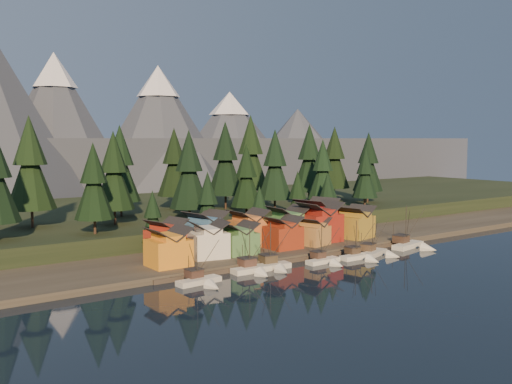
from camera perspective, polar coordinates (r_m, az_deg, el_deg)
ground at (r=130.17m, az=9.00°, el=-7.93°), size 500.00×500.00×0.00m
shore_strip at (r=160.33m, az=-1.11°, el=-5.07°), size 400.00×50.00×1.50m
hillside at (r=202.70m, az=-9.14°, el=-2.30°), size 420.00×100.00×6.00m
dock at (r=141.98m, az=4.30°, el=-6.55°), size 80.00×4.00×1.00m
mountain_ridge at (r=315.35m, az=-19.98°, el=4.36°), size 560.00×190.00×90.00m
boat_0 at (r=117.90m, az=-5.43°, el=-8.29°), size 10.11×10.89×10.79m
boat_1 at (r=127.16m, az=-0.24°, el=-7.12°), size 9.46×10.26×11.67m
boat_2 at (r=130.52m, az=1.82°, el=-6.75°), size 9.37×10.05×11.88m
boat_3 at (r=137.65m, az=7.03°, el=-6.38°), size 9.46×10.25×10.13m
boat_4 at (r=143.71m, az=10.47°, el=-5.91°), size 10.24×11.13×10.60m
boat_5 at (r=148.95m, az=12.16°, el=-5.46°), size 10.18×10.65×11.22m
boat_6 at (r=160.97m, az=15.38°, el=-4.64°), size 12.31×13.01×12.86m
house_front_0 at (r=128.50m, az=-8.76°, el=-5.33°), size 8.76×8.28×8.68m
house_front_1 at (r=136.49m, az=-4.80°, el=-4.64°), size 9.84×9.57×8.76m
house_front_2 at (r=140.37m, az=-1.76°, el=-4.56°), size 8.34×8.40×7.80m
house_front_3 at (r=147.45m, az=2.74°, el=-3.98°), size 8.27×7.90×8.29m
house_front_4 at (r=153.31m, az=5.72°, el=-3.85°), size 8.67×9.08×7.26m
house_front_5 at (r=158.12m, az=6.37°, el=-2.88°), size 10.39×9.45×10.87m
house_front_6 at (r=165.54m, az=9.89°, el=-2.88°), size 10.67×10.28×9.08m
house_back_0 at (r=139.13m, az=-8.96°, el=-4.45°), size 9.66×9.41×9.00m
house_back_1 at (r=145.91m, az=-5.08°, el=-3.77°), size 10.20×10.29×9.87m
house_back_2 at (r=150.68m, az=-0.83°, el=-3.51°), size 9.06×8.33×9.58m
house_back_3 at (r=156.75m, az=3.23°, el=-3.12°), size 10.07×9.05×9.84m
house_back_4 at (r=164.95m, az=6.09°, el=-2.49°), size 12.22×11.93×11.08m
house_back_5 at (r=171.43m, az=8.39°, el=-2.76°), size 8.69×8.75×8.08m
tree_hill_1 at (r=163.01m, az=-21.64°, el=2.41°), size 12.91×12.91×30.08m
tree_hill_2 at (r=146.99m, az=-15.91°, el=0.77°), size 9.84×9.84×22.92m
tree_hill_3 at (r=161.59m, az=-14.02°, el=1.81°), size 11.16×11.16×26.00m
tree_hill_4 at (r=178.41m, az=-13.41°, el=2.50°), size 12.03×12.03×28.02m
tree_hill_5 at (r=160.18m, az=-6.70°, el=1.97°), size 11.31×11.31×26.34m
tree_hill_6 at (r=177.19m, az=-6.77°, el=2.07°), size 10.77×10.77×25.10m
tree_hill_7 at (r=168.08m, az=-0.98°, el=1.41°), size 9.59×9.59×22.33m
tree_hill_8 at (r=192.26m, az=-3.08°, el=3.09°), size 12.72×12.72×29.62m
tree_hill_9 at (r=182.98m, az=1.91°, el=2.52°), size 11.55×11.55×26.90m
tree_hill_10 at (r=207.74m, az=-0.54°, el=3.69°), size 13.91×13.91×32.41m
tree_hill_11 at (r=189.48m, az=6.67°, el=2.04°), size 10.16×10.16×23.67m
tree_hill_12 at (r=206.60m, az=5.34°, el=3.15°), size 12.48×12.48×29.06m
tree_hill_13 at (r=200.71m, az=10.87°, el=1.72°), size 8.92×8.92×20.79m
tree_hill_14 at (r=223.13m, az=7.84°, el=3.21°), size 12.27×12.27×28.57m
tree_hill_15 at (r=193.99m, az=-8.16°, el=2.71°), size 11.79×11.79×27.46m
tree_hill_17 at (r=216.12m, az=11.16°, el=2.75°), size 11.26×11.26×26.23m
tree_shore_0 at (r=145.09m, az=-10.29°, el=-2.59°), size 6.62×6.62×15.41m
tree_shore_1 at (r=152.24m, az=-4.85°, el=-1.28°), size 8.42×8.42×19.61m
tree_shore_2 at (r=161.82m, az=0.34°, el=-1.78°), size 6.43×6.43×14.97m
tree_shore_3 at (r=170.11m, az=4.17°, el=-0.74°), size 8.05×8.05×18.75m
tree_shore_4 at (r=178.03m, az=7.14°, el=-0.67°), size 7.63×7.63×17.78m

